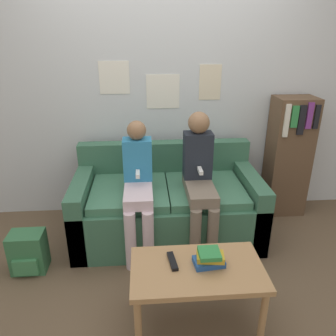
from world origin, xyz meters
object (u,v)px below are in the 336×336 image
(coffee_table, at_px, (197,275))
(person_right, at_px, (200,176))
(bookshelf, at_px, (288,157))
(backpack, at_px, (28,252))
(person_left, at_px, (138,183))
(couch, at_px, (167,206))
(tv_remote, at_px, (172,261))

(coffee_table, relative_size, person_right, 0.70)
(bookshelf, height_order, backpack, bookshelf)
(person_left, bearing_deg, backpack, -164.42)
(bookshelf, bearing_deg, couch, -165.15)
(bookshelf, bearing_deg, tv_remote, -134.27)
(person_left, xyz_separation_m, person_right, (0.51, 0.01, 0.04))
(person_left, height_order, person_right, person_right)
(coffee_table, relative_size, person_left, 0.74)
(person_right, xyz_separation_m, backpack, (-1.39, -0.26, -0.50))
(coffee_table, bearing_deg, person_left, 113.33)
(person_left, bearing_deg, coffee_table, -66.67)
(couch, xyz_separation_m, person_left, (-0.25, -0.20, 0.34))
(tv_remote, bearing_deg, person_left, 97.99)
(person_left, xyz_separation_m, tv_remote, (0.22, -0.79, -0.18))
(person_left, bearing_deg, tv_remote, -74.75)
(person_right, relative_size, backpack, 3.52)
(person_left, bearing_deg, bookshelf, 19.55)
(person_right, bearing_deg, person_left, -178.62)
(tv_remote, distance_m, bookshelf, 1.86)
(tv_remote, bearing_deg, person_right, 62.36)
(couch, distance_m, person_left, 0.47)
(tv_remote, relative_size, bookshelf, 0.14)
(coffee_table, height_order, tv_remote, tv_remote)
(person_right, bearing_deg, backpack, -169.51)
(person_left, distance_m, bookshelf, 1.60)
(person_left, distance_m, person_right, 0.51)
(couch, xyz_separation_m, bookshelf, (1.25, 0.33, 0.32))
(bookshelf, bearing_deg, person_right, -152.25)
(coffee_table, relative_size, backpack, 2.47)
(couch, distance_m, bookshelf, 1.33)
(couch, height_order, tv_remote, couch)
(couch, xyz_separation_m, person_right, (0.26, -0.19, 0.38))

